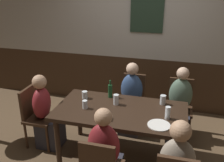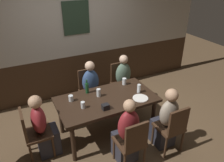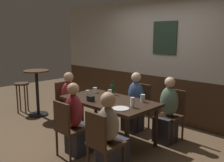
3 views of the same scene
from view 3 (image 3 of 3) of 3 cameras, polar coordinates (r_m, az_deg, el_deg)
The scene contains 23 objects.
ground_plane at distance 4.59m, azimuth -0.76°, elevation -13.24°, with size 12.00×12.00×0.00m, color brown.
wall_back at distance 5.52m, azimuth 11.46°, elevation 4.64°, with size 6.40×0.13×2.60m.
dining_table at distance 4.36m, azimuth -0.78°, elevation -5.29°, with size 1.68×0.89×0.74m.
chair_right_far at distance 4.63m, azimuth 13.46°, elevation -6.73°, with size 0.40×0.40×0.88m.
chair_right_near at distance 3.35m, azimuth -2.33°, elevation -13.23°, with size 0.40×0.40×0.88m.
chair_head_west at distance 5.34m, azimuth -10.36°, elevation -4.33°, with size 0.40×0.40×0.88m.
chair_mid_near at distance 3.88m, azimuth -9.95°, elevation -9.99°, with size 0.40×0.40×0.88m.
chair_mid_far at distance 5.03m, azimuth 6.22°, elevation -5.13°, with size 0.40×0.40×0.88m.
person_right_far at distance 4.51m, azimuth 12.37°, elevation -7.48°, with size 0.34×0.37×1.13m.
person_right_near at distance 3.47m, azimuth -0.31°, elevation -12.84°, with size 0.34×0.37×1.12m.
person_head_west at distance 5.22m, azimuth -9.30°, elevation -5.01°, with size 0.37×0.34×1.10m.
person_mid_near at distance 3.98m, azimuth -8.02°, elevation -9.72°, with size 0.34×0.37×1.14m.
person_mid_far at distance 4.91m, azimuth 5.03°, elevation -5.72°, with size 0.34×0.37×1.14m.
beer_glass_tall at distance 4.22m, azimuth 6.98°, elevation -4.00°, with size 0.08×0.08×0.13m.
pint_glass_pale at distance 4.60m, azimuth -5.55°, elevation -2.86°, with size 0.07×0.07×0.11m.
highball_clear at distance 3.88m, azimuth 4.65°, elevation -4.98°, with size 0.06×0.06×0.16m.
pint_glass_stout at distance 4.86m, azimuth -3.86°, elevation -2.15°, with size 0.08×0.08×0.10m.
tumbler_short at distance 4.48m, azimuth -0.49°, elevation -3.00°, with size 0.07×0.07×0.14m.
beer_bottle_green at distance 4.70m, azimuth 0.02°, elevation -1.85°, with size 0.06×0.06×0.26m.
plate_white_large at distance 3.82m, azimuth 1.95°, elevation -6.23°, with size 0.26×0.26×0.01m, color white.
condiment_caddy at distance 4.25m, azimuth -4.84°, elevation -3.98°, with size 0.11×0.09×0.09m, color black.
side_bar_table at distance 6.01m, azimuth -16.57°, elevation -1.75°, with size 0.56×0.56×1.05m.
bar_stool at distance 6.35m, azimuth -19.72°, elevation -1.78°, with size 0.34×0.34×0.72m.
Camera 3 is at (2.97, -2.97, 1.84)m, focal length 40.40 mm.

